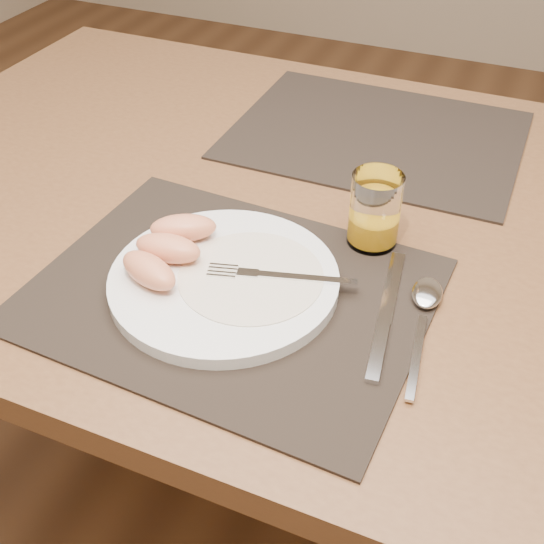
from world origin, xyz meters
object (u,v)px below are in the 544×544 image
Objects in this scene: knife at (384,323)px; spoon at (426,301)px; placemat_far at (376,135)px; plate at (224,280)px; placemat_near at (230,293)px; juice_glass at (374,213)px; table at (311,250)px; fork at (268,275)px.

knife is 0.06m from spoon.
plate reaches higher than placemat_far.
placemat_near is 0.02m from plate.
spoon is at bearing -45.76° from juice_glass.
placemat_near is 1.67× the size of plate.
juice_glass reaches higher than plate.
placemat_far is 1.67× the size of plate.
table is 3.11× the size of placemat_far.
fork reaches higher than placemat_near.
placemat_near is at bearing -162.95° from spoon.
plate is 0.19m from knife.
spoon reaches higher than knife.
placemat_far is 0.44m from plate.
fork is (0.02, -0.19, 0.11)m from table.
juice_glass is (-0.09, 0.09, 0.04)m from spoon.
knife is (0.18, 0.02, 0.00)m from placemat_near.
placemat_near is at bearing -95.84° from table.
knife reaches higher than placemat_far.
table is 3.11× the size of placemat_near.
plate is 1.40× the size of spoon.
plate is at bearing 146.20° from placemat_near.
table is 0.24m from placemat_near.
spoon reaches higher than placemat_near.
fork is at bearing 20.11° from plate.
fork is at bearing 33.90° from placemat_near.
plate is at bearing -165.50° from spoon.
table is 0.26m from spoon.
plate is at bearing -159.89° from fork.
placemat_near is at bearing -174.67° from knife.
spoon is (0.19, -0.15, 0.09)m from table.
plate is at bearing -98.99° from table.
placemat_near is at bearing -96.23° from placemat_far.
placemat_far is 2.05× the size of knife.
plate is at bearing -177.19° from knife.
table is at bearing -96.61° from placemat_far.
table is at bearing 84.16° from placemat_near.
plate is (-0.03, -0.21, 0.10)m from table.
placemat_far is 0.42m from fork.
placemat_far is at bearing 83.39° from table.
knife is at bearing 2.81° from plate.
plate is 0.23m from spoon.
juice_glass is at bearing -74.95° from placemat_far.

